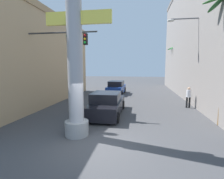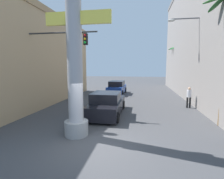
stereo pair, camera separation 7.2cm
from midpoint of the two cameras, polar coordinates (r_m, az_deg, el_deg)
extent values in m
plane|color=#424244|center=(16.91, 3.60, -3.63)|extent=(85.55, 85.55, 0.00)
cube|color=tan|center=(17.95, -28.97, 7.98)|extent=(7.48, 17.48, 7.39)
cube|color=#9E7F56|center=(18.48, -29.78, 20.28)|extent=(7.63, 17.83, 0.50)
cube|color=gray|center=(21.98, 31.01, 14.39)|extent=(6.77, 24.22, 12.59)
cylinder|color=#9E9EA3|center=(8.21, -11.98, 14.81)|extent=(0.69, 0.69, 8.62)
cylinder|color=gray|center=(8.63, -11.27, -12.22)|extent=(1.11, 1.11, 0.70)
cube|color=#F2E04C|center=(8.34, -10.81, 21.97)|extent=(2.96, 0.17, 0.56)
cylinder|color=#59595E|center=(15.39, 26.34, 7.78)|extent=(0.16, 0.16, 7.07)
cylinder|color=#59595E|center=(15.57, 23.08, 20.55)|extent=(2.13, 0.10, 0.10)
ellipsoid|color=beige|center=(15.35, 18.93, 20.54)|extent=(0.56, 0.28, 0.20)
cylinder|color=#333333|center=(13.41, -26.17, 4.62)|extent=(0.14, 0.14, 5.51)
cylinder|color=#333333|center=(12.29, -16.78, 17.31)|extent=(5.10, 0.10, 0.10)
cube|color=black|center=(11.55, -8.43, 15.94)|extent=(0.24, 0.24, 0.70)
sphere|color=red|center=(11.47, -8.66, 17.11)|extent=(0.14, 0.14, 0.14)
sphere|color=yellow|center=(11.43, -8.64, 16.02)|extent=(0.14, 0.14, 0.14)
sphere|color=green|center=(11.40, -8.62, 14.93)|extent=(0.14, 0.14, 0.14)
cylinder|color=black|center=(13.90, -3.78, -4.70)|extent=(0.23, 0.64, 0.64)
cylinder|color=black|center=(13.61, 3.77, -4.95)|extent=(0.23, 0.64, 0.64)
cylinder|color=black|center=(10.61, -8.08, -8.58)|extent=(0.23, 0.64, 0.64)
cylinder|color=black|center=(10.23, 1.88, -9.11)|extent=(0.23, 0.64, 0.64)
cube|color=black|center=(11.99, -1.40, -5.46)|extent=(1.97, 5.03, 0.80)
cube|color=black|center=(11.49, -1.75, -2.47)|extent=(1.79, 2.12, 0.60)
cylinder|color=black|center=(22.65, 0.23, 0.01)|extent=(0.24, 0.65, 0.64)
cylinder|color=black|center=(22.38, 4.45, -0.10)|extent=(0.24, 0.65, 0.64)
cylinder|color=black|center=(19.80, -1.46, -1.06)|extent=(0.24, 0.65, 0.64)
cylinder|color=black|center=(19.49, 3.36, -1.20)|extent=(0.24, 0.65, 0.64)
cube|color=navy|center=(21.03, 1.68, 0.10)|extent=(1.91, 4.27, 0.80)
cube|color=black|center=(20.95, 1.69, 2.00)|extent=(1.70, 2.37, 0.60)
cylinder|color=brown|center=(12.97, -31.66, 12.10)|extent=(0.51, 0.35, 9.07)
cylinder|color=brown|center=(26.55, 20.44, 6.51)|extent=(0.46, 0.41, 6.07)
ellipsoid|color=#26722D|center=(26.93, 22.17, 12.42)|extent=(1.34, 0.52, 0.82)
ellipsoid|color=#226A2D|center=(27.41, 21.02, 12.41)|extent=(0.85, 1.36, 0.78)
ellipsoid|color=#26712D|center=(27.02, 19.27, 12.72)|extent=(1.35, 1.10, 0.56)
ellipsoid|color=#216B2D|center=(26.20, 19.59, 12.76)|extent=(1.30, 1.08, 0.73)
ellipsoid|color=#31732D|center=(26.08, 21.43, 12.66)|extent=(0.72, 1.36, 0.79)
ellipsoid|color=#29622D|center=(12.09, 31.23, 22.82)|extent=(0.90, 1.13, 0.74)
cylinder|color=brown|center=(19.06, -16.54, 7.27)|extent=(0.60, 0.52, 6.59)
ellipsoid|color=#2A702D|center=(18.82, -14.92, 16.78)|extent=(1.42, 0.54, 0.74)
ellipsoid|color=#2D662D|center=(19.78, -15.40, 16.50)|extent=(0.72, 1.50, 0.53)
ellipsoid|color=#276E2D|center=(19.80, -18.21, 16.09)|extent=(1.37, 0.92, 0.84)
ellipsoid|color=#26772D|center=(19.08, -19.15, 16.72)|extent=(1.36, 1.19, 0.52)
ellipsoid|color=#205F2D|center=(18.51, -17.51, 16.89)|extent=(0.62, 1.45, 0.71)
cylinder|color=black|center=(15.10, 24.24, -3.93)|extent=(0.14, 0.14, 0.87)
cylinder|color=black|center=(15.10, 23.48, -3.89)|extent=(0.14, 0.14, 0.87)
cylinder|color=silver|center=(14.98, 24.00, -1.23)|extent=(0.41, 0.41, 0.56)
sphere|color=tan|center=(14.93, 24.08, 0.26)|extent=(0.22, 0.22, 0.22)
camera|label=1|loc=(0.04, -89.81, 0.02)|focal=28.00mm
camera|label=2|loc=(0.04, 90.19, -0.02)|focal=28.00mm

